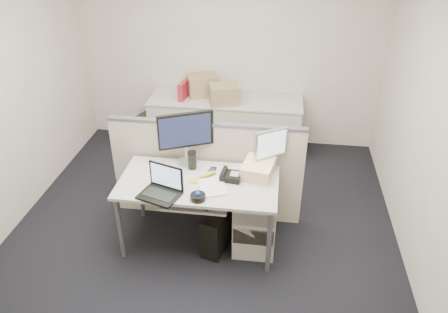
# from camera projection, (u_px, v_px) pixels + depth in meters

# --- Properties ---
(floor) EXTENTS (4.00, 4.50, 0.01)m
(floor) POSITION_uv_depth(u_px,v_px,m) (200.00, 241.00, 4.48)
(floor) COLOR black
(floor) RESTS_ON ground
(wall_back) EXTENTS (4.00, 0.02, 2.70)m
(wall_back) POSITION_uv_depth(u_px,v_px,m) (229.00, 47.00, 5.70)
(wall_back) COLOR beige
(wall_back) RESTS_ON ground
(wall_right) EXTENTS (0.02, 4.50, 2.70)m
(wall_right) POSITION_uv_depth(u_px,v_px,m) (437.00, 137.00, 3.55)
(wall_right) COLOR beige
(wall_right) RESTS_ON ground
(desk) EXTENTS (1.50, 0.75, 0.73)m
(desk) POSITION_uv_depth(u_px,v_px,m) (199.00, 187.00, 4.13)
(desk) COLOR #BBB7AE
(desk) RESTS_ON floor
(keyboard_tray) EXTENTS (0.62, 0.32, 0.02)m
(keyboard_tray) POSITION_uv_depth(u_px,v_px,m) (195.00, 202.00, 4.00)
(keyboard_tray) COLOR #BBB7AE
(keyboard_tray) RESTS_ON desk
(drawer_pedestal) EXTENTS (0.40, 0.55, 0.65)m
(drawer_pedestal) POSITION_uv_depth(u_px,v_px,m) (255.00, 217.00, 4.29)
(drawer_pedestal) COLOR #B7B0A1
(drawer_pedestal) RESTS_ON floor
(cubicle_partition) EXTENTS (2.00, 0.06, 1.10)m
(cubicle_partition) POSITION_uv_depth(u_px,v_px,m) (207.00, 172.00, 4.57)
(cubicle_partition) COLOR beige
(cubicle_partition) RESTS_ON floor
(back_counter) EXTENTS (2.00, 0.60, 0.72)m
(back_counter) POSITION_uv_depth(u_px,v_px,m) (226.00, 125.00, 5.93)
(back_counter) COLOR #B7B0A1
(back_counter) RESTS_ON floor
(monitor_main) EXTENTS (0.59, 0.42, 0.55)m
(monitor_main) POSITION_uv_depth(u_px,v_px,m) (186.00, 139.00, 4.25)
(monitor_main) COLOR black
(monitor_main) RESTS_ON desk
(monitor_small) EXTENTS (0.38, 0.33, 0.42)m
(monitor_small) POSITION_uv_depth(u_px,v_px,m) (270.00, 150.00, 4.19)
(monitor_small) COLOR #B7B7BC
(monitor_small) RESTS_ON desk
(laptop) EXTENTS (0.41, 0.36, 0.26)m
(laptop) POSITION_uv_depth(u_px,v_px,m) (158.00, 184.00, 3.83)
(laptop) COLOR black
(laptop) RESTS_ON desk
(trackball) EXTENTS (0.17, 0.17, 0.05)m
(trackball) POSITION_uv_depth(u_px,v_px,m) (198.00, 197.00, 3.84)
(trackball) COLOR black
(trackball) RESTS_ON desk
(desk_phone) EXTENTS (0.21, 0.18, 0.06)m
(desk_phone) POSITION_uv_depth(u_px,v_px,m) (231.00, 176.00, 4.12)
(desk_phone) COLOR black
(desk_phone) RESTS_ON desk
(paper_stack) EXTENTS (0.32, 0.36, 0.01)m
(paper_stack) POSITION_uv_depth(u_px,v_px,m) (213.00, 187.00, 4.01)
(paper_stack) COLOR silver
(paper_stack) RESTS_ON desk
(sticky_pad) EXTENTS (0.08, 0.08, 0.01)m
(sticky_pad) POSITION_uv_depth(u_px,v_px,m) (193.00, 180.00, 4.10)
(sticky_pad) COLOR gold
(sticky_pad) RESTS_ON desk
(travel_mug) EXTENTS (0.09, 0.09, 0.17)m
(travel_mug) POSITION_uv_depth(u_px,v_px,m) (192.00, 161.00, 4.26)
(travel_mug) COLOR black
(travel_mug) RESTS_ON desk
(banana) EXTENTS (0.18, 0.16, 0.04)m
(banana) POSITION_uv_depth(u_px,v_px,m) (207.00, 174.00, 4.17)
(banana) COLOR yellow
(banana) RESTS_ON desk
(cellphone) EXTENTS (0.08, 0.12, 0.01)m
(cellphone) POSITION_uv_depth(u_px,v_px,m) (212.00, 170.00, 4.26)
(cellphone) COLOR black
(cellphone) RESTS_ON desk
(manila_folders) EXTENTS (0.33, 0.40, 0.13)m
(manila_folders) POSITION_uv_depth(u_px,v_px,m) (258.00, 168.00, 4.17)
(manila_folders) COLOR beige
(manila_folders) RESTS_ON desk
(keyboard) EXTENTS (0.51, 0.34, 0.03)m
(keyboard) POSITION_uv_depth(u_px,v_px,m) (190.00, 197.00, 4.03)
(keyboard) COLOR black
(keyboard) RESTS_ON keyboard_tray
(pc_tower_desk) EXTENTS (0.30, 0.49, 0.43)m
(pc_tower_desk) POSITION_uv_depth(u_px,v_px,m) (218.00, 229.00, 4.30)
(pc_tower_desk) COLOR black
(pc_tower_desk) RESTS_ON floor
(pc_tower_spare_dark) EXTENTS (0.36, 0.53, 0.46)m
(pc_tower_spare_dark) POSITION_uv_depth(u_px,v_px,m) (153.00, 126.00, 6.21)
(pc_tower_spare_dark) COLOR black
(pc_tower_spare_dark) RESTS_ON floor
(pc_tower_spare_silver) EXTENTS (0.26, 0.45, 0.40)m
(pc_tower_spare_silver) POSITION_uv_depth(u_px,v_px,m) (133.00, 133.00, 6.09)
(pc_tower_spare_silver) COLOR #B7B7BC
(pc_tower_spare_silver) RESTS_ON floor
(cardboard_box_left) EXTENTS (0.47, 0.42, 0.29)m
(cardboard_box_left) POSITION_uv_depth(u_px,v_px,m) (202.00, 86.00, 5.81)
(cardboard_box_left) COLOR #9F8558
(cardboard_box_left) RESTS_ON back_counter
(cardboard_box_right) EXTENTS (0.43, 0.37, 0.26)m
(cardboard_box_right) POSITION_uv_depth(u_px,v_px,m) (224.00, 95.00, 5.58)
(cardboard_box_right) COLOR #9F8558
(cardboard_box_right) RESTS_ON back_counter
(red_binder) EXTENTS (0.10, 0.27, 0.25)m
(red_binder) POSITION_uv_depth(u_px,v_px,m) (184.00, 91.00, 5.71)
(red_binder) COLOR maroon
(red_binder) RESTS_ON back_counter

